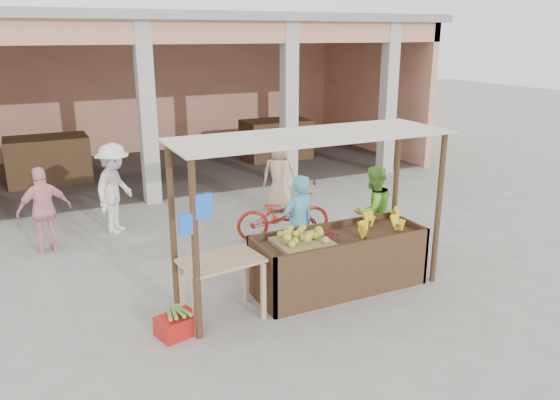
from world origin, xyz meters
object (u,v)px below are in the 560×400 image
fruit_stall (339,263)px  red_crate (178,325)px  motorcycle (283,214)px  vendor_green (373,209)px  vendor_blue (299,221)px  side_table (222,269)px

fruit_stall → red_crate: 2.61m
red_crate → fruit_stall: bearing=-10.2°
motorcycle → vendor_green: bearing=-130.8°
fruit_stall → vendor_blue: vendor_blue is taller
fruit_stall → red_crate: bearing=-174.2°
side_table → motorcycle: (2.06, 2.33, -0.22)m
side_table → vendor_green: size_ratio=0.68×
fruit_stall → side_table: bearing=-177.8°
fruit_stall → side_table: side_table is taller
vendor_blue → motorcycle: bearing=-118.6°
vendor_green → motorcycle: 1.76m
vendor_green → motorcycle: vendor_green is taller
vendor_green → red_crate: bearing=10.0°
side_table → vendor_blue: bearing=20.6°
vendor_green → motorcycle: size_ratio=0.90×
motorcycle → red_crate: bearing=144.7°
side_table → red_crate: size_ratio=2.23×
red_crate → vendor_blue: (2.31, 1.06, 0.73)m
side_table → vendor_blue: 1.85m
vendor_green → side_table: bearing=10.3°
red_crate → vendor_green: size_ratio=0.30×
red_crate → vendor_blue: bearing=8.7°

